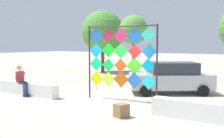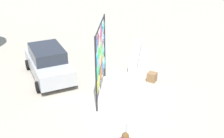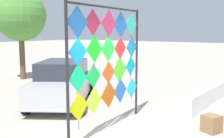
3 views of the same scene
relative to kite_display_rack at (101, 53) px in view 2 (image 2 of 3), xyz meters
The scene contains 5 objects.
ground 2.11m from the kite_display_rack, 109.98° to the right, with size 120.00×120.00×0.00m, color #ADA393.
plaza_ledge_right 4.64m from the kite_display_rack, 17.40° to the right, with size 3.92×0.46×0.63m, color white.
kite_display_rack is the anchor object (origin of this frame).
parked_car 3.44m from the kite_display_rack, 68.94° to the left, with size 4.37×3.75×1.59m.
cardboard_box_large 3.26m from the kite_display_rack, 58.61° to the right, with size 0.41×0.43×0.47m, color olive.
Camera 2 is at (-10.90, -1.55, 6.66)m, focal length 43.97 mm.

